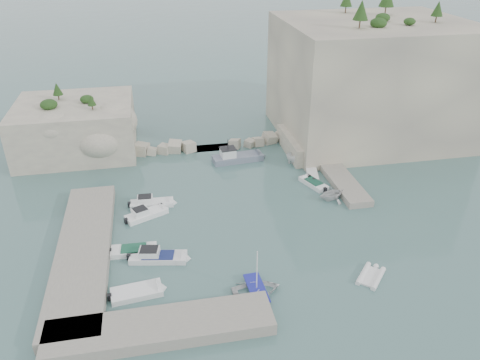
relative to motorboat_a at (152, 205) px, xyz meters
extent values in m
plane|color=slate|center=(10.17, -7.29, 0.00)|extent=(400.00, 400.00, 0.00)
cube|color=beige|center=(33.17, 15.71, 8.50)|extent=(26.00, 22.00, 17.00)
cube|color=beige|center=(23.17, 10.71, 1.25)|extent=(8.00, 10.00, 2.50)
cube|color=beige|center=(-9.83, 17.71, 3.50)|extent=(16.00, 14.00, 7.00)
cube|color=#9E9689|center=(-6.83, -8.29, 0.55)|extent=(5.00, 24.00, 1.10)
cube|color=#9E9689|center=(0.17, -19.79, 0.55)|extent=(18.00, 4.00, 1.10)
cube|color=#9E9689|center=(23.67, 2.71, 0.40)|extent=(3.00, 16.00, 0.80)
cube|color=beige|center=(9.17, 14.71, 0.70)|extent=(28.00, 3.00, 1.40)
imported|color=white|center=(8.67, -16.66, 0.00)|extent=(4.54, 3.36, 0.91)
imported|color=silver|center=(21.02, -2.61, 0.00)|extent=(4.15, 3.81, 1.84)
imported|color=white|center=(20.60, 6.85, 0.00)|extent=(5.16, 3.28, 1.86)
cylinder|color=white|center=(8.67, -16.66, 2.55)|extent=(0.10, 0.10, 4.20)
cone|color=#1E4219|center=(28.17, 10.71, 19.27)|extent=(1.96, 1.96, 2.45)
cone|color=#1E4219|center=(40.17, 12.71, 18.82)|extent=(1.57, 1.57, 1.96)
cone|color=#1E4219|center=(-11.83, 19.71, 8.62)|extent=(1.40, 1.40, 1.75)
cone|color=#1E4219|center=(-6.83, 14.71, 8.30)|extent=(1.12, 1.12, 1.40)
camera|label=1|loc=(1.19, -47.49, 28.54)|focal=35.00mm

